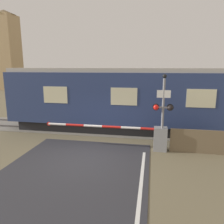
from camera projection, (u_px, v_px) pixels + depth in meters
ground_plane at (85, 158)px, 9.42m from camera, size 80.00×80.00×0.00m
track_bed at (106, 129)px, 13.71m from camera, size 36.00×3.20×0.13m
train at (127, 99)px, 13.09m from camera, size 14.20×2.88×3.77m
crossing_barrier at (149, 137)px, 10.18m from camera, size 5.92×0.44×1.13m
signal_post at (163, 109)px, 9.68m from camera, size 0.91×0.26×3.54m
distant_building at (7, 50)px, 36.73m from camera, size 3.80×3.80×12.90m
roadside_fence at (198, 142)px, 9.80m from camera, size 2.43×0.06×1.10m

